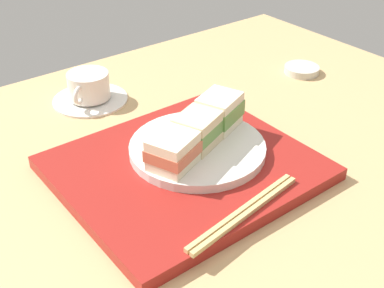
% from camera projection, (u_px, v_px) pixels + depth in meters
% --- Properties ---
extents(ground_plane, '(1.40, 1.00, 0.03)m').
position_uv_depth(ground_plane, '(166.00, 199.00, 0.78)').
color(ground_plane, tan).
extents(serving_tray, '(0.38, 0.33, 0.02)m').
position_uv_depth(serving_tray, '(185.00, 168.00, 0.80)').
color(serving_tray, maroon).
rests_on(serving_tray, ground_plane).
extents(sandwich_plate, '(0.22, 0.22, 0.01)m').
position_uv_depth(sandwich_plate, '(197.00, 148.00, 0.82)').
color(sandwich_plate, silver).
rests_on(sandwich_plate, serving_tray).
extents(sandwich_near, '(0.09, 0.08, 0.05)m').
position_uv_depth(sandwich_near, '(173.00, 151.00, 0.75)').
color(sandwich_near, '#EFE5C1').
rests_on(sandwich_near, sandwich_plate).
extents(sandwich_middle, '(0.09, 0.08, 0.05)m').
position_uv_depth(sandwich_middle, '(197.00, 130.00, 0.80)').
color(sandwich_middle, beige).
rests_on(sandwich_middle, sandwich_plate).
extents(sandwich_far, '(0.09, 0.08, 0.06)m').
position_uv_depth(sandwich_far, '(219.00, 111.00, 0.84)').
color(sandwich_far, '#EFE5C1').
rests_on(sandwich_far, sandwich_plate).
extents(chopsticks_pair, '(0.22, 0.05, 0.01)m').
position_uv_depth(chopsticks_pair, '(244.00, 212.00, 0.69)').
color(chopsticks_pair, tan).
rests_on(chopsticks_pair, serving_tray).
extents(coffee_cup, '(0.15, 0.15, 0.06)m').
position_uv_depth(coffee_cup, '(89.00, 89.00, 1.00)').
color(coffee_cup, silver).
rests_on(coffee_cup, ground_plane).
extents(small_sauce_dish, '(0.08, 0.08, 0.02)m').
position_uv_depth(small_sauce_dish, '(302.00, 70.00, 1.12)').
color(small_sauce_dish, beige).
rests_on(small_sauce_dish, ground_plane).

